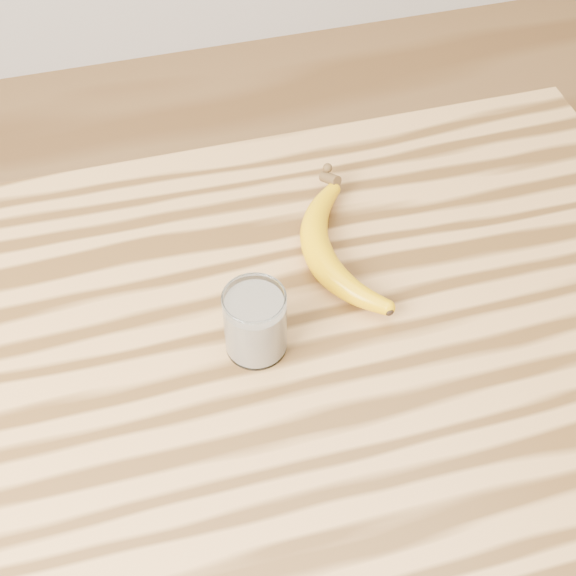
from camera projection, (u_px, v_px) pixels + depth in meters
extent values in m
cube|color=#AF7F45|center=(260.00, 367.00, 0.99)|extent=(1.20, 0.80, 0.04)
cylinder|color=brown|center=(483.00, 300.00, 1.64)|extent=(0.06, 0.06, 0.86)
cylinder|color=white|center=(255.00, 322.00, 0.95)|extent=(0.08, 0.08, 0.09)
torus|color=white|center=(254.00, 298.00, 0.92)|extent=(0.08, 0.08, 0.00)
cylinder|color=beige|center=(255.00, 325.00, 0.96)|extent=(0.07, 0.07, 0.08)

